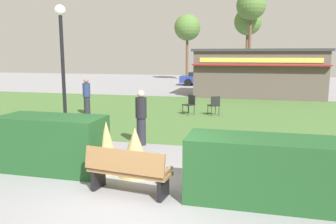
# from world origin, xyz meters

# --- Properties ---
(ground_plane) EXTENTS (80.00, 80.00, 0.00)m
(ground_plane) POSITION_xyz_m (0.00, 0.00, 0.00)
(ground_plane) COLOR gray
(lawn_patch) EXTENTS (36.00, 12.00, 0.01)m
(lawn_patch) POSITION_xyz_m (0.00, 10.36, 0.00)
(lawn_patch) COLOR #446B33
(lawn_patch) RESTS_ON ground_plane
(park_bench) EXTENTS (1.75, 0.74, 0.95)m
(park_bench) POSITION_xyz_m (-0.30, 0.50, 0.48)
(park_bench) COLOR olive
(park_bench) RESTS_ON ground_plane
(hedge_left) EXTENTS (2.51, 1.10, 1.31)m
(hedge_left) POSITION_xyz_m (-2.57, 1.45, 0.66)
(hedge_left) COLOR #1E4C23
(hedge_left) RESTS_ON ground_plane
(hedge_right) EXTENTS (2.74, 1.10, 1.23)m
(hedge_right) POSITION_xyz_m (2.22, 0.83, 0.61)
(hedge_right) COLOR #1E4C23
(hedge_right) RESTS_ON ground_plane
(ornamental_grass_behind_left) EXTENTS (0.66, 0.66, 1.22)m
(ornamental_grass_behind_left) POSITION_xyz_m (-1.27, 1.67, 0.61)
(ornamental_grass_behind_left) COLOR tan
(ornamental_grass_behind_left) RESTS_ON ground_plane
(ornamental_grass_behind_right) EXTENTS (0.80, 0.80, 1.13)m
(ornamental_grass_behind_right) POSITION_xyz_m (-0.52, 1.58, 0.56)
(ornamental_grass_behind_right) COLOR tan
(ornamental_grass_behind_right) RESTS_ON ground_plane
(lamppost_mid) EXTENTS (0.36, 0.36, 4.38)m
(lamppost_mid) POSITION_xyz_m (-4.27, 4.92, 2.75)
(lamppost_mid) COLOR black
(lamppost_mid) RESTS_ON ground_plane
(food_kiosk) EXTENTS (8.35, 4.50, 3.11)m
(food_kiosk) POSITION_xyz_m (2.31, 18.05, 1.57)
(food_kiosk) COLOR #594C47
(food_kiosk) RESTS_ON ground_plane
(cafe_chair_west) EXTENTS (0.61, 0.61, 0.89)m
(cafe_chair_west) POSITION_xyz_m (0.34, 9.90, 0.53)
(cafe_chair_west) COLOR black
(cafe_chair_west) RESTS_ON ground_plane
(cafe_chair_center) EXTENTS (0.62, 0.62, 0.89)m
(cafe_chair_center) POSITION_xyz_m (-0.80, 9.96, 0.53)
(cafe_chair_center) COLOR black
(cafe_chair_center) RESTS_ON ground_plane
(person_strolling) EXTENTS (0.34, 0.34, 1.69)m
(person_strolling) POSITION_xyz_m (-5.35, 8.59, 0.86)
(person_strolling) COLOR #23232D
(person_strolling) RESTS_ON ground_plane
(person_standing) EXTENTS (0.34, 0.34, 1.69)m
(person_standing) POSITION_xyz_m (-1.25, 4.18, 0.86)
(person_standing) COLOR #23232D
(person_standing) RESTS_ON ground_plane
(parked_car_west_slot) EXTENTS (4.26, 2.17, 1.20)m
(parked_car_west_slot) POSITION_xyz_m (-2.38, 25.26, 0.64)
(parked_car_west_slot) COLOR navy
(parked_car_west_slot) RESTS_ON ground_plane
(tree_left_bg) EXTENTS (2.80, 2.80, 7.52)m
(tree_left_bg) POSITION_xyz_m (1.21, 31.52, 6.05)
(tree_left_bg) COLOR brown
(tree_left_bg) RESTS_ON ground_plane
(tree_right_bg) EXTENTS (2.80, 2.80, 7.03)m
(tree_right_bg) POSITION_xyz_m (-5.10, 31.41, 5.58)
(tree_right_bg) COLOR brown
(tree_right_bg) RESTS_ON ground_plane
(tree_center_bg) EXTENTS (2.80, 2.80, 8.81)m
(tree_center_bg) POSITION_xyz_m (1.51, 29.16, 7.31)
(tree_center_bg) COLOR brown
(tree_center_bg) RESTS_ON ground_plane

